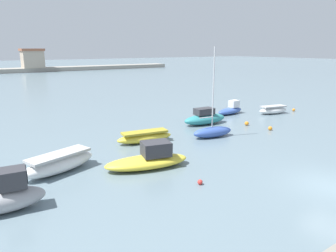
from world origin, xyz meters
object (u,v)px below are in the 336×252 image
object	(u,v)px
moored_boat_0	(3,197)
mooring_buoy_2	(270,128)
mooring_buoy_1	(294,110)
moored_boat_5	(205,118)
moored_boat_1	(59,163)
moored_boat_2	(149,159)
moored_boat_3	(145,137)
mooring_buoy_4	(199,114)
moored_boat_6	(231,110)
moored_boat_4	(213,131)
mooring_buoy_3	(200,182)
mooring_buoy_0	(247,123)
moored_boat_7	(273,110)

from	to	relation	value
moored_boat_0	mooring_buoy_2	bearing A→B (deg)	13.19
mooring_buoy_1	moored_boat_5	bearing A→B (deg)	175.64
moored_boat_1	moored_boat_5	world-z (taller)	moored_boat_5
moored_boat_2	moored_boat_3	size ratio (longest dim) A/B	1.19
moored_boat_2	mooring_buoy_4	size ratio (longest dim) A/B	16.59
moored_boat_2	mooring_buoy_4	bearing A→B (deg)	53.10
moored_boat_0	moored_boat_6	size ratio (longest dim) A/B	1.00
moored_boat_4	mooring_buoy_1	size ratio (longest dim) A/B	21.85
moored_boat_6	mooring_buoy_1	xyz separation A→B (m)	(7.19, -3.05, -0.31)
mooring_buoy_3	mooring_buoy_4	bearing A→B (deg)	50.79
moored_boat_3	mooring_buoy_3	bearing A→B (deg)	-90.85
moored_boat_1	moored_boat_3	bearing A→B (deg)	-0.29
moored_boat_0	moored_boat_3	bearing A→B (deg)	34.85
mooring_buoy_0	mooring_buoy_2	world-z (taller)	mooring_buoy_0
moored_boat_2	mooring_buoy_1	bearing A→B (deg)	27.69
moored_boat_5	moored_boat_3	bearing A→B (deg)	-161.80
moored_boat_0	moored_boat_6	xyz separation A→B (m)	(23.80, 9.70, -0.22)
mooring_buoy_0	moored_boat_4	bearing A→B (deg)	-167.77
moored_boat_4	moored_boat_7	distance (m)	12.40
mooring_buoy_3	mooring_buoy_2	bearing A→B (deg)	22.95
moored_boat_6	moored_boat_7	bearing A→B (deg)	-39.91
moored_boat_1	mooring_buoy_1	distance (m)	27.88
moored_boat_3	moored_boat_6	bearing A→B (deg)	25.10
moored_boat_7	moored_boat_6	bearing A→B (deg)	159.34
moored_boat_4	moored_boat_1	bearing A→B (deg)	-168.82
moored_boat_4	mooring_buoy_2	distance (m)	5.91
moored_boat_5	mooring_buoy_4	size ratio (longest dim) A/B	14.29
moored_boat_1	moored_boat_3	distance (m)	7.54
moored_boat_0	mooring_buoy_4	world-z (taller)	moored_boat_0
mooring_buoy_3	mooring_buoy_4	distance (m)	17.67
moored_boat_2	mooring_buoy_4	world-z (taller)	moored_boat_2
moored_boat_1	mooring_buoy_2	world-z (taller)	moored_boat_1
moored_boat_2	mooring_buoy_1	world-z (taller)	moored_boat_2
moored_boat_4	moored_boat_7	xyz separation A→B (m)	(11.96, 3.29, -0.07)
mooring_buoy_0	moored_boat_0	bearing A→B (deg)	-166.77
moored_boat_7	mooring_buoy_1	size ratio (longest dim) A/B	11.29
moored_boat_0	moored_boat_1	world-z (taller)	moored_boat_0
moored_boat_6	mooring_buoy_3	size ratio (longest dim) A/B	13.52
moored_boat_5	moored_boat_7	distance (m)	9.58
moored_boat_7	moored_boat_1	bearing A→B (deg)	-159.01
moored_boat_0	mooring_buoy_4	distance (m)	23.08
moored_boat_7	mooring_buoy_2	bearing A→B (deg)	-131.65
moored_boat_2	mooring_buoy_3	bearing A→B (deg)	-60.27
mooring_buoy_1	mooring_buoy_2	size ratio (longest dim) A/B	0.93
moored_boat_1	moored_boat_6	size ratio (longest dim) A/B	1.28
moored_boat_6	mooring_buoy_0	world-z (taller)	moored_boat_6
moored_boat_1	mooring_buoy_0	bearing A→B (deg)	-13.28
mooring_buoy_3	mooring_buoy_1	bearing A→B (deg)	23.18
moored_boat_7	mooring_buoy_1	distance (m)	3.22
moored_boat_2	moored_boat_5	distance (m)	12.18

